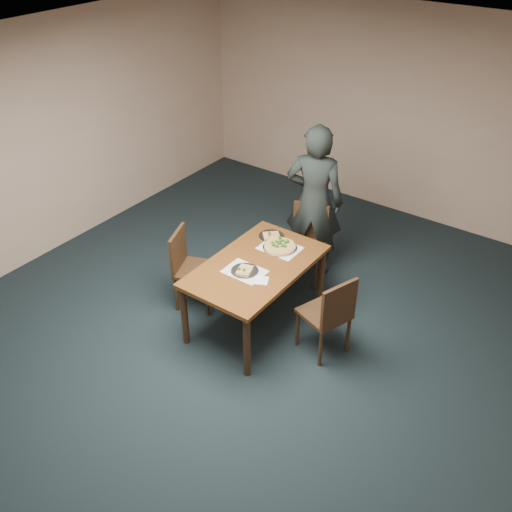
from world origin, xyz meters
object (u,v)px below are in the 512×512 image
Objects in this scene: chair_far at (308,238)px; diner at (314,201)px; slice_plate_far at (271,236)px; pizza_pan at (280,246)px; slice_plate_near at (244,270)px; dining_table at (256,272)px; chair_right at (330,312)px; chair_left at (189,264)px.

chair_far is 0.49× the size of diner.
slice_plate_far is at bearing 61.59° from diner.
slice_plate_near is at bearing -94.83° from pizza_pan.
chair_right reaches higher than dining_table.
slice_plate_near is (0.01, -1.24, 0.25)m from chair_far.
dining_table is 1.65× the size of chair_right.
chair_left is at bearing 43.19° from diner.
dining_table is at bearing -94.35° from pizza_pan.
chair_right is 1.56m from diner.
slice_plate_near is at bearing -77.34° from slice_plate_far.
chair_right is 0.94m from slice_plate_near.
chair_far reaches higher than pizza_pan.
chair_right is 0.49× the size of diner.
dining_table is 1.08m from chair_far.
slice_plate_far is (-0.21, 0.14, -0.01)m from pizza_pan.
slice_plate_far is (-0.15, -0.54, 0.25)m from chair_far.
dining_table is 1.25m from diner.
dining_table is at bearing -68.87° from chair_right.
chair_right is 3.25× the size of slice_plate_near.
chair_far is 0.61m from slice_plate_far.
diner is at bearing 91.48° from slice_plate_near.
chair_far is 1.37m from chair_right.
chair_left is 1.66m from chair_right.
slice_plate_near is (-0.88, -0.20, 0.25)m from chair_right.
slice_plate_near is at bearing -57.94° from chair_right.
chair_right is (0.89, -1.04, 0.00)m from chair_far.
chair_left is (-0.77, -1.22, 0.00)m from chair_far.
diner is at bearing -123.15° from chair_right.
slice_plate_near is 0.72m from slice_plate_far.
chair_left is 2.48× the size of pizza_pan.
pizza_pan is at bearing 77.28° from diner.
chair_far and chair_left have the same top height.
slice_plate_near reaches higher than slice_plate_far.
pizza_pan is 1.31× the size of slice_plate_near.
slice_plate_far is at bearing 102.66° from slice_plate_near.
slice_plate_far is (-0.16, 0.70, -0.00)m from slice_plate_near.
slice_plate_near is 1.00× the size of slice_plate_far.
dining_table is at bearing -101.13° from chair_left.
chair_right is at bearing -23.78° from pizza_pan.
diner reaches higher than chair_far.
chair_right is 1.18m from slice_plate_far.
chair_left is 0.81m from slice_plate_near.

